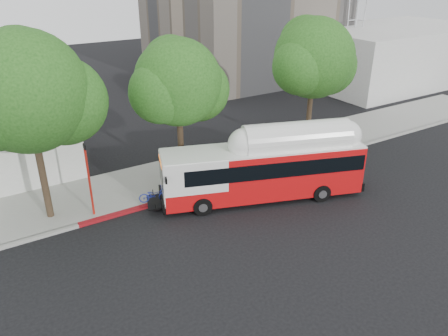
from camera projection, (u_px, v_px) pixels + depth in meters
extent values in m
plane|color=black|center=(250.00, 218.00, 23.12)|extent=(120.00, 120.00, 0.00)
cube|color=gray|center=(193.00, 171.00, 28.09)|extent=(60.00, 5.00, 0.15)
cube|color=gray|center=(213.00, 187.00, 26.09)|extent=(60.00, 0.30, 0.15)
cube|color=maroon|center=(167.00, 200.00, 24.66)|extent=(10.00, 0.32, 0.16)
cylinder|color=#2D2116|center=(41.00, 166.00, 21.78)|extent=(0.36, 0.36, 6.08)
sphere|color=#1C4A15|center=(26.00, 92.00, 20.16)|extent=(5.80, 5.80, 5.80)
sphere|color=#1C4A15|center=(63.00, 101.00, 21.40)|extent=(4.35, 4.35, 4.35)
cylinder|color=#2D2116|center=(181.00, 138.00, 26.10)|extent=(0.36, 0.36, 5.44)
sphere|color=#1C4A15|center=(178.00, 82.00, 24.65)|extent=(5.00, 5.00, 5.00)
sphere|color=#1C4A15|center=(198.00, 90.00, 25.75)|extent=(3.75, 3.75, 3.75)
cylinder|color=#2D2116|center=(309.00, 110.00, 30.63)|extent=(0.36, 0.36, 5.76)
sphere|color=#1C4A15|center=(314.00, 58.00, 29.09)|extent=(5.40, 5.40, 5.40)
sphere|color=#1C4A15|center=(327.00, 66.00, 30.26)|extent=(4.05, 4.05, 4.05)
cube|color=silver|center=(391.00, 54.00, 48.40)|extent=(20.00, 12.00, 6.00)
cube|color=red|center=(263.00, 171.00, 24.38)|extent=(11.35, 5.93, 2.70)
cube|color=black|center=(271.00, 161.00, 24.23)|extent=(10.31, 5.62, 0.88)
cube|color=white|center=(263.00, 148.00, 23.79)|extent=(11.32, 5.86, 0.09)
cube|color=white|center=(296.00, 142.00, 24.05)|extent=(6.24, 3.70, 0.51)
cube|color=black|center=(154.00, 202.00, 23.69)|extent=(1.25, 1.83, 0.06)
imported|color=#212D98|center=(154.00, 195.00, 23.50)|extent=(1.05, 1.69, 0.84)
cylinder|color=red|center=(90.00, 184.00, 22.40)|extent=(0.12, 0.12, 3.91)
cube|color=black|center=(84.00, 147.00, 21.52)|extent=(0.05, 0.39, 0.24)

